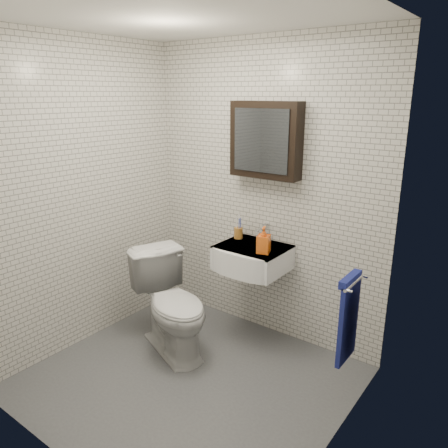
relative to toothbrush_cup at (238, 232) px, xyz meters
name	(u,v)px	position (x,y,z in m)	size (l,w,h in m)	color
ground	(189,379)	(0.16, -0.87, -0.90)	(2.20, 2.00, 0.01)	#4C4E54
room_shell	(183,187)	(0.16, -0.87, 0.56)	(2.22, 2.02, 2.51)	silver
washbasin	(250,258)	(0.21, -0.14, -0.15)	(0.55, 0.50, 0.20)	white
faucet	(263,234)	(0.21, 0.06, 0.02)	(0.06, 0.20, 0.15)	silver
mirror_cabinet	(266,140)	(0.21, 0.06, 0.80)	(0.60, 0.15, 0.60)	black
towel_rail	(349,315)	(1.21, -0.52, -0.18)	(0.09, 0.30, 0.58)	silver
toothbrush_cup	(238,232)	(0.00, 0.00, 0.00)	(0.10, 0.10, 0.21)	#A16928
soap_bottle	(264,240)	(0.37, -0.18, 0.05)	(0.10, 0.10, 0.21)	orange
toilet	(173,304)	(-0.20, -0.63, -0.49)	(0.46, 0.80, 0.82)	silver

